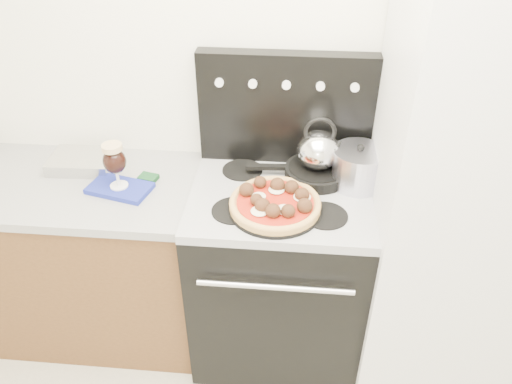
# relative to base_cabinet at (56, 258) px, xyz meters

# --- Properties ---
(room_shell) EXTENTS (3.52, 3.01, 2.52)m
(room_shell) POSITION_rel_base_cabinet_xyz_m (1.02, -0.91, 0.82)
(room_shell) COLOR beige
(room_shell) RESTS_ON ground
(base_cabinet) EXTENTS (1.45, 0.60, 0.86)m
(base_cabinet) POSITION_rel_base_cabinet_xyz_m (0.00, 0.00, 0.00)
(base_cabinet) COLOR brown
(base_cabinet) RESTS_ON ground
(countertop) EXTENTS (1.48, 0.63, 0.04)m
(countertop) POSITION_rel_base_cabinet_xyz_m (0.00, 0.00, 0.45)
(countertop) COLOR #9E9E9E
(countertop) RESTS_ON base_cabinet
(stove_body) EXTENTS (0.76, 0.65, 0.88)m
(stove_body) POSITION_rel_base_cabinet_xyz_m (1.10, -0.02, 0.01)
(stove_body) COLOR black
(stove_body) RESTS_ON ground
(cooktop) EXTENTS (0.76, 0.65, 0.04)m
(cooktop) POSITION_rel_base_cabinet_xyz_m (1.10, -0.02, 0.47)
(cooktop) COLOR #ADADB2
(cooktop) RESTS_ON stove_body
(backguard) EXTENTS (0.76, 0.08, 0.50)m
(backguard) POSITION_rel_base_cabinet_xyz_m (1.10, 0.25, 0.74)
(backguard) COLOR black
(backguard) RESTS_ON cooktop
(fridge) EXTENTS (0.64, 0.68, 1.90)m
(fridge) POSITION_rel_base_cabinet_xyz_m (1.80, -0.05, 0.52)
(fridge) COLOR silver
(fridge) RESTS_ON ground
(foil_sheet) EXTENTS (0.29, 0.22, 0.06)m
(foil_sheet) POSITION_rel_base_cabinet_xyz_m (0.19, 0.12, 0.50)
(foil_sheet) COLOR silver
(foil_sheet) RESTS_ON countertop
(oven_mitt) EXTENTS (0.29, 0.21, 0.02)m
(oven_mitt) POSITION_rel_base_cabinet_xyz_m (0.42, -0.05, 0.48)
(oven_mitt) COLOR #1E299A
(oven_mitt) RESTS_ON countertop
(beer_glass) EXTENTS (0.12, 0.12, 0.21)m
(beer_glass) POSITION_rel_base_cabinet_xyz_m (0.42, -0.05, 0.60)
(beer_glass) COLOR black
(beer_glass) RESTS_ON oven_mitt
(pizza_pan) EXTENTS (0.45, 0.45, 0.01)m
(pizza_pan) POSITION_rel_base_cabinet_xyz_m (1.09, -0.15, 0.50)
(pizza_pan) COLOR black
(pizza_pan) RESTS_ON cooktop
(pizza) EXTENTS (0.41, 0.41, 0.05)m
(pizza) POSITION_rel_base_cabinet_xyz_m (1.09, -0.15, 0.53)
(pizza) COLOR tan
(pizza) RESTS_ON pizza_pan
(skillet) EXTENTS (0.29, 0.29, 0.05)m
(skillet) POSITION_rel_base_cabinet_xyz_m (1.25, 0.10, 0.51)
(skillet) COLOR black
(skillet) RESTS_ON cooktop
(tea_kettle) EXTENTS (0.19, 0.19, 0.20)m
(tea_kettle) POSITION_rel_base_cabinet_xyz_m (1.25, 0.10, 0.64)
(tea_kettle) COLOR silver
(tea_kettle) RESTS_ON skillet
(stock_pot) EXTENTS (0.27, 0.27, 0.16)m
(stock_pot) POSITION_rel_base_cabinet_xyz_m (1.42, 0.06, 0.57)
(stock_pot) COLOR silver
(stock_pot) RESTS_ON cooktop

